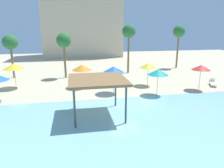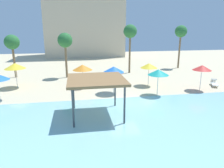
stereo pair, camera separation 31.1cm
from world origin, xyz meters
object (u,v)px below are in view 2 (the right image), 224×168
(beach_umbrella_blue_5, at_px, (114,69))
(beach_umbrella_orange_6, at_px, (82,67))
(beach_umbrella_yellow_4, at_px, (15,66))
(palm_tree_2, at_px, (130,33))
(beach_umbrella_teal_3, at_px, (158,72))
(palm_tree_1, at_px, (181,33))
(lounge_chair_1, at_px, (105,81))
(shade_pavilion, at_px, (96,81))
(lounge_chair_0, at_px, (214,83))
(palm_tree_0, at_px, (65,41))
(beach_umbrella_red_0, at_px, (202,68))
(palm_tree_3, at_px, (12,43))
(beach_umbrella_yellow_2, at_px, (149,66))

(beach_umbrella_blue_5, relative_size, beach_umbrella_orange_6, 1.08)
(beach_umbrella_yellow_4, distance_m, palm_tree_2, 15.69)
(beach_umbrella_teal_3, xyz_separation_m, palm_tree_1, (8.91, 13.12, 3.42))
(lounge_chair_1, xyz_separation_m, palm_tree_1, (13.45, 8.01, 5.39))
(beach_umbrella_teal_3, bearing_deg, palm_tree_1, 55.81)
(shade_pavilion, bearing_deg, beach_umbrella_orange_6, 95.02)
(beach_umbrella_yellow_4, distance_m, lounge_chair_0, 22.45)
(palm_tree_0, distance_m, palm_tree_1, 18.40)
(beach_umbrella_red_0, height_order, beach_umbrella_orange_6, beach_umbrella_red_0)
(palm_tree_0, bearing_deg, shade_pavilion, -78.59)
(palm_tree_1, xyz_separation_m, palm_tree_3, (-24.75, -2.60, -1.17))
(beach_umbrella_red_0, xyz_separation_m, palm_tree_0, (-14.21, 8.51, 2.34))
(beach_umbrella_yellow_4, relative_size, lounge_chair_0, 1.40)
(beach_umbrella_red_0, xyz_separation_m, beach_umbrella_orange_6, (-12.25, 3.44, -0.20))
(beach_umbrella_yellow_4, bearing_deg, palm_tree_1, 18.64)
(beach_umbrella_yellow_2, bearing_deg, lounge_chair_0, -11.07)
(beach_umbrella_yellow_2, distance_m, palm_tree_1, 13.30)
(beach_umbrella_yellow_2, xyz_separation_m, palm_tree_0, (-9.39, 5.76, 2.46))
(beach_umbrella_yellow_2, xyz_separation_m, beach_umbrella_teal_3, (-0.32, -3.55, -0.01))
(lounge_chair_1, bearing_deg, beach_umbrella_yellow_2, 43.43)
(beach_umbrella_teal_3, distance_m, lounge_chair_1, 7.11)
(lounge_chair_0, height_order, lounge_chair_1, same)
(beach_umbrella_red_0, relative_size, beach_umbrella_yellow_2, 1.04)
(shade_pavilion, bearing_deg, beach_umbrella_blue_5, 67.20)
(lounge_chair_0, xyz_separation_m, lounge_chair_1, (-12.29, 3.01, 0.00))
(beach_umbrella_teal_3, distance_m, palm_tree_1, 16.22)
(beach_umbrella_red_0, relative_size, beach_umbrella_blue_5, 0.98)
(beach_umbrella_teal_3, bearing_deg, beach_umbrella_yellow_2, 84.87)
(shade_pavilion, xyz_separation_m, lounge_chair_1, (1.85, 9.07, -2.39))
(palm_tree_2, bearing_deg, beach_umbrella_blue_5, -113.57)
(beach_umbrella_blue_5, relative_size, lounge_chair_1, 1.40)
(beach_umbrella_teal_3, relative_size, beach_umbrella_yellow_4, 0.94)
(beach_umbrella_orange_6, bearing_deg, beach_umbrella_red_0, -15.69)
(beach_umbrella_yellow_4, bearing_deg, lounge_chair_1, -0.89)
(beach_umbrella_yellow_4, height_order, lounge_chair_1, beach_umbrella_yellow_4)
(beach_umbrella_yellow_4, height_order, lounge_chair_0, beach_umbrella_yellow_4)
(beach_umbrella_blue_5, bearing_deg, beach_umbrella_yellow_4, 159.61)
(palm_tree_2, bearing_deg, palm_tree_0, -171.04)
(beach_umbrella_orange_6, distance_m, palm_tree_3, 10.99)
(beach_umbrella_teal_3, distance_m, beach_umbrella_blue_5, 4.37)
(lounge_chair_1, distance_m, palm_tree_1, 16.55)
(beach_umbrella_blue_5, height_order, lounge_chair_0, beach_umbrella_blue_5)
(shade_pavilion, xyz_separation_m, beach_umbrella_red_0, (11.53, 4.77, -0.29))
(palm_tree_1, xyz_separation_m, palm_tree_2, (-8.97, -2.38, 0.06))
(beach_umbrella_yellow_4, xyz_separation_m, lounge_chair_1, (9.84, -0.15, -2.10))
(beach_umbrella_red_0, height_order, beach_umbrella_yellow_4, beach_umbrella_yellow_4)
(lounge_chair_1, xyz_separation_m, palm_tree_3, (-11.31, 5.40, 4.22))
(beach_umbrella_teal_3, height_order, palm_tree_1, palm_tree_1)
(lounge_chair_0, bearing_deg, shade_pavilion, -39.25)
(palm_tree_3, bearing_deg, palm_tree_1, 6.00)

